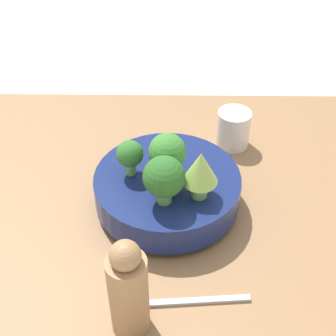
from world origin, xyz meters
name	(u,v)px	position (x,y,z in m)	size (l,w,h in m)	color
ground_plane	(173,224)	(0.00, 0.00, 0.00)	(6.00, 6.00, 0.00)	beige
table	(173,216)	(0.00, 0.00, 0.02)	(0.98, 0.78, 0.04)	olive
bowl	(168,189)	(-0.01, 0.01, 0.08)	(0.26, 0.26, 0.07)	navy
broccoli_floret_left	(130,155)	(-0.07, 0.02, 0.15)	(0.05, 0.05, 0.07)	#6BA34C
broccoli_floret_center	(168,153)	(-0.01, 0.01, 0.17)	(0.06, 0.06, 0.09)	#609347
broccoli_floret_front	(165,178)	(-0.01, -0.05, 0.16)	(0.07, 0.07, 0.09)	#609347
romanesco_piece_near	(201,170)	(0.04, -0.04, 0.17)	(0.06, 0.06, 0.09)	#6BA34C
cup	(234,129)	(0.13, 0.19, 0.08)	(0.07, 0.07, 0.08)	silver
pepper_mill	(129,290)	(-0.06, -0.24, 0.13)	(0.05, 0.05, 0.18)	#997047
fork	(187,301)	(0.02, -0.20, 0.05)	(0.19, 0.03, 0.01)	#B2B2B7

